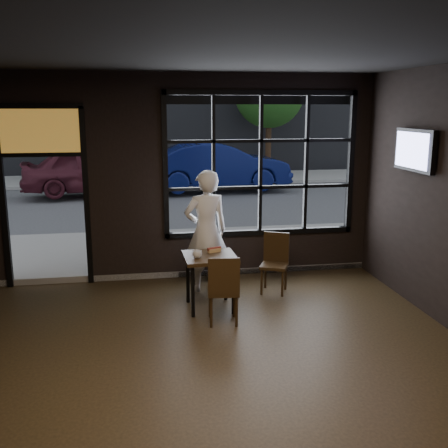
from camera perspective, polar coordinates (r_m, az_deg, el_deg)
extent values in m
cube|color=black|center=(5.34, -0.40, -17.65)|extent=(6.00, 7.00, 0.02)
cube|color=black|center=(4.65, -0.47, 19.12)|extent=(6.00, 7.00, 0.02)
cube|color=black|center=(8.33, 4.00, 6.50)|extent=(3.06, 0.12, 2.28)
cube|color=orange|center=(8.18, -19.38, 9.58)|extent=(1.20, 0.06, 0.70)
cube|color=#545456|center=(28.70, -7.97, 7.09)|extent=(60.00, 41.00, 0.04)
cube|color=#5B5956|center=(27.99, -8.41, 22.40)|extent=(28.00, 12.00, 15.00)
cube|color=black|center=(7.12, -1.54, -6.30)|extent=(0.71, 0.71, 0.75)
cube|color=black|center=(6.64, -0.11, -7.03)|extent=(0.42, 0.42, 0.90)
cube|color=black|center=(7.73, 5.48, -4.33)|extent=(0.50, 0.50, 0.87)
imported|color=white|center=(7.69, -1.98, -0.77)|extent=(0.73, 0.54, 1.81)
imported|color=silver|center=(6.90, -2.94, -3.31)|extent=(0.15, 0.15, 0.10)
cube|color=black|center=(7.47, 20.06, 7.56)|extent=(0.11, 0.96, 0.56)
imported|color=#091144|center=(16.80, -0.72, 6.35)|extent=(4.65, 1.87, 1.50)
imported|color=#4D1A25|center=(16.45, -14.13, 5.68)|extent=(4.32, 2.18, 1.41)
cylinder|color=#332114|center=(19.62, -17.30, 7.81)|extent=(0.22, 0.22, 2.47)
sphere|color=#225118|center=(19.57, -17.69, 13.69)|extent=(2.69, 2.69, 2.69)
cylinder|color=#332114|center=(20.63, 4.84, 8.50)|extent=(0.22, 0.22, 2.44)
sphere|color=#1D5020|center=(20.58, 4.94, 14.05)|extent=(2.66, 2.66, 2.66)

